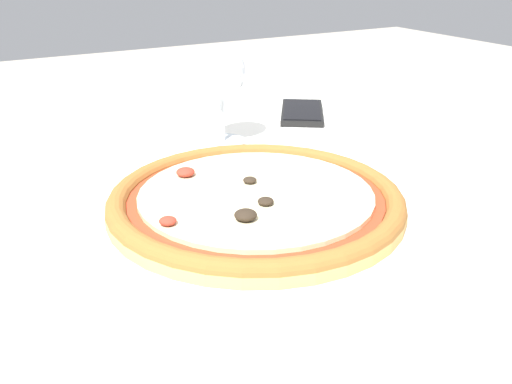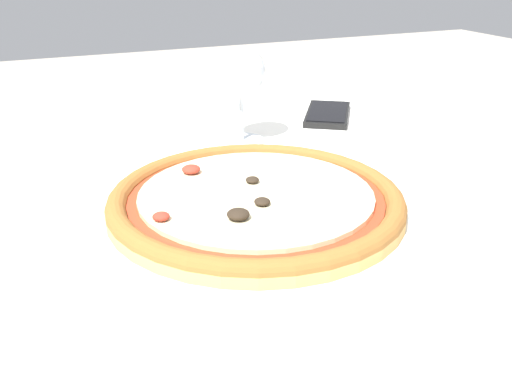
{
  "view_description": "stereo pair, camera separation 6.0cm",
  "coord_description": "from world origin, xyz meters",
  "px_view_note": "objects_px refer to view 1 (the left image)",
  "views": [
    {
      "loc": [
        -0.23,
        -0.61,
        0.98
      ],
      "look_at": [
        0.04,
        -0.13,
        0.73
      ],
      "focal_mm": 40.0,
      "sensor_mm": 36.0,
      "label": 1
    },
    {
      "loc": [
        -0.18,
        -0.64,
        0.98
      ],
      "look_at": [
        0.04,
        -0.13,
        0.73
      ],
      "focal_mm": 40.0,
      "sensor_mm": 36.0,
      "label": 2
    }
  ],
  "objects_px": {
    "pizza_plate": "(256,203)",
    "cell_phone": "(302,112)",
    "dining_table": "(179,244)",
    "wine_glass_far_left": "(221,76)"
  },
  "relations": [
    {
      "from": "pizza_plate",
      "to": "wine_glass_far_left",
      "type": "relative_size",
      "value": 2.61
    },
    {
      "from": "pizza_plate",
      "to": "wine_glass_far_left",
      "type": "xyz_separation_m",
      "value": [
        0.08,
        0.24,
        0.08
      ]
    },
    {
      "from": "pizza_plate",
      "to": "cell_phone",
      "type": "bearing_deg",
      "value": 49.21
    },
    {
      "from": "wine_glass_far_left",
      "to": "pizza_plate",
      "type": "bearing_deg",
      "value": -108.34
    },
    {
      "from": "wine_glass_far_left",
      "to": "cell_phone",
      "type": "xyz_separation_m",
      "value": [
        0.19,
        0.06,
        -0.09
      ]
    },
    {
      "from": "pizza_plate",
      "to": "dining_table",
      "type": "bearing_deg",
      "value": 107.44
    },
    {
      "from": "dining_table",
      "to": "pizza_plate",
      "type": "height_order",
      "value": "pizza_plate"
    },
    {
      "from": "wine_glass_far_left",
      "to": "dining_table",
      "type": "bearing_deg",
      "value": -137.13
    },
    {
      "from": "cell_phone",
      "to": "pizza_plate",
      "type": "bearing_deg",
      "value": -130.79
    },
    {
      "from": "dining_table",
      "to": "pizza_plate",
      "type": "xyz_separation_m",
      "value": [
        0.04,
        -0.13,
        0.1
      ]
    }
  ]
}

